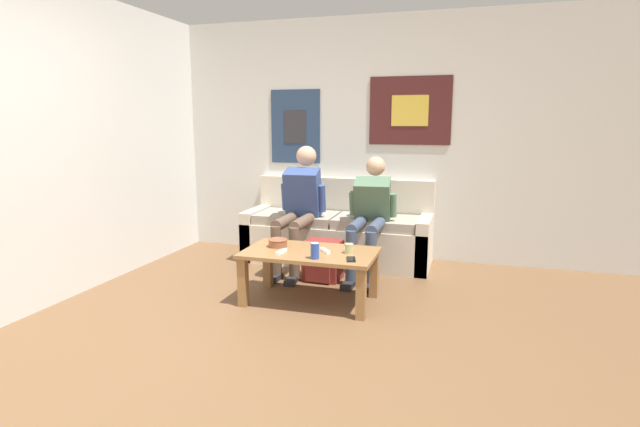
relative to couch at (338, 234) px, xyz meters
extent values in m
plane|color=brown|center=(-0.05, -2.47, -0.30)|extent=(18.00, 18.00, 0.00)
cube|color=silver|center=(-0.05, 0.35, 0.98)|extent=(10.00, 0.05, 2.55)
cube|color=navy|center=(-0.58, 0.31, 1.11)|extent=(0.57, 0.01, 0.80)
cube|color=#2D2D33|center=(-0.58, 0.31, 1.11)|extent=(0.26, 0.01, 0.36)
cube|color=#471E1E|center=(0.68, 0.31, 1.28)|extent=(0.84, 0.01, 0.70)
cube|color=gold|center=(0.68, 0.31, 1.28)|extent=(0.38, 0.01, 0.31)
cube|color=beige|center=(0.00, 0.26, 0.13)|extent=(1.93, 0.13, 0.86)
cube|color=beige|center=(0.00, -0.09, -0.09)|extent=(1.93, 0.57, 0.41)
cube|color=beige|center=(-0.91, -0.09, -0.03)|extent=(0.12, 0.57, 0.53)
cube|color=beige|center=(0.91, -0.09, -0.03)|extent=(0.12, 0.57, 0.53)
cube|color=gray|center=(-0.42, -0.09, 0.16)|extent=(0.83, 0.53, 0.10)
cube|color=gray|center=(0.42, -0.09, 0.16)|extent=(0.83, 0.53, 0.10)
cube|color=olive|center=(0.10, -1.25, 0.12)|extent=(1.07, 0.62, 0.03)
cube|color=olive|center=(-0.39, -1.00, -0.10)|extent=(0.07, 0.07, 0.40)
cube|color=olive|center=(0.58, -1.00, -0.10)|extent=(0.07, 0.07, 0.40)
cube|color=olive|center=(-0.39, -1.51, -0.10)|extent=(0.07, 0.07, 0.40)
cube|color=olive|center=(0.58, -1.51, -0.10)|extent=(0.07, 0.07, 0.40)
cylinder|color=brown|center=(-0.39, -0.55, 0.21)|extent=(0.11, 0.46, 0.11)
cylinder|color=brown|center=(-0.39, -0.78, -0.03)|extent=(0.10, 0.10, 0.48)
cube|color=#232328|center=(-0.39, -0.85, -0.27)|extent=(0.11, 0.25, 0.05)
cylinder|color=brown|center=(-0.21, -0.55, 0.21)|extent=(0.11, 0.46, 0.11)
cylinder|color=brown|center=(-0.21, -0.78, -0.03)|extent=(0.10, 0.10, 0.48)
cube|color=#232328|center=(-0.21, -0.85, -0.27)|extent=(0.11, 0.25, 0.05)
cube|color=#33477F|center=(-0.30, -0.25, 0.45)|extent=(0.36, 0.37, 0.53)
sphere|color=tan|center=(-0.30, -0.14, 0.82)|extent=(0.21, 0.21, 0.21)
cylinder|color=#33477F|center=(-0.50, -0.24, 0.41)|extent=(0.08, 0.12, 0.28)
cylinder|color=#33477F|center=(-0.11, -0.24, 0.41)|extent=(0.08, 0.12, 0.28)
cylinder|color=#384256|center=(0.32, -0.54, 0.21)|extent=(0.11, 0.44, 0.11)
cylinder|color=#384256|center=(0.32, -0.76, -0.03)|extent=(0.10, 0.10, 0.48)
cube|color=#232328|center=(0.32, -0.83, -0.27)|extent=(0.11, 0.25, 0.05)
cylinder|color=#384256|center=(0.50, -0.54, 0.21)|extent=(0.11, 0.44, 0.11)
cylinder|color=#384256|center=(0.50, -0.76, -0.03)|extent=(0.10, 0.10, 0.48)
cube|color=#232328|center=(0.50, -0.83, -0.27)|extent=(0.11, 0.25, 0.05)
cube|color=#4C6B51|center=(0.41, -0.24, 0.41)|extent=(0.37, 0.38, 0.47)
sphere|color=tan|center=(0.41, -0.12, 0.73)|extent=(0.19, 0.19, 0.19)
cylinder|color=#4C6B51|center=(0.22, -0.23, 0.37)|extent=(0.08, 0.12, 0.24)
cylinder|color=#4C6B51|center=(0.60, -0.23, 0.37)|extent=(0.08, 0.12, 0.24)
cube|color=maroon|center=(0.03, -0.66, -0.11)|extent=(0.35, 0.28, 0.37)
cube|color=maroon|center=(0.02, -0.78, -0.19)|extent=(0.24, 0.10, 0.17)
cylinder|color=brown|center=(-0.21, -1.20, 0.16)|extent=(0.15, 0.15, 0.06)
torus|color=brown|center=(-0.21, -1.20, 0.19)|extent=(0.16, 0.16, 0.02)
cylinder|color=tan|center=(0.42, -1.23, 0.17)|extent=(0.07, 0.07, 0.08)
cylinder|color=black|center=(0.42, -1.23, 0.22)|extent=(0.00, 0.00, 0.01)
cylinder|color=#28479E|center=(0.20, -1.46, 0.19)|extent=(0.07, 0.07, 0.12)
cylinder|color=silver|center=(0.20, -1.46, 0.26)|extent=(0.06, 0.06, 0.00)
cube|color=white|center=(0.22, -1.26, 0.14)|extent=(0.12, 0.13, 0.02)
cylinder|color=#333842|center=(0.20, -1.23, 0.16)|extent=(0.01, 0.01, 0.00)
cube|color=white|center=(0.37, -1.10, 0.14)|extent=(0.04, 0.14, 0.02)
cylinder|color=#333842|center=(0.37, -1.07, 0.16)|extent=(0.01, 0.01, 0.00)
cube|color=white|center=(-0.10, -1.38, 0.14)|extent=(0.05, 0.15, 0.02)
cylinder|color=#333842|center=(-0.10, -1.35, 0.16)|extent=(0.01, 0.01, 0.00)
cube|color=black|center=(0.48, -1.41, 0.14)|extent=(0.10, 0.15, 0.01)
cube|color=black|center=(0.48, -1.41, 0.14)|extent=(0.09, 0.14, 0.00)
camera|label=1|loc=(1.31, -4.98, 1.17)|focal=28.00mm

